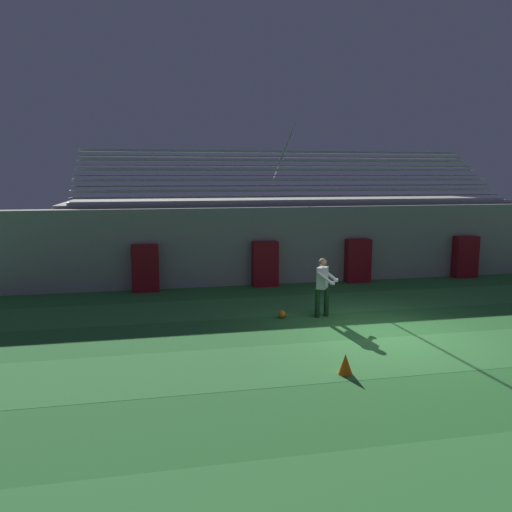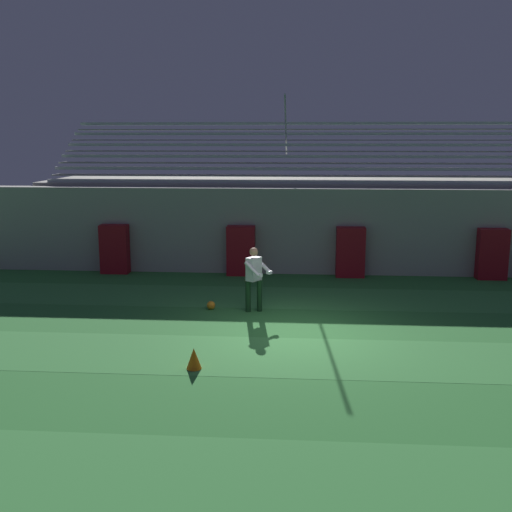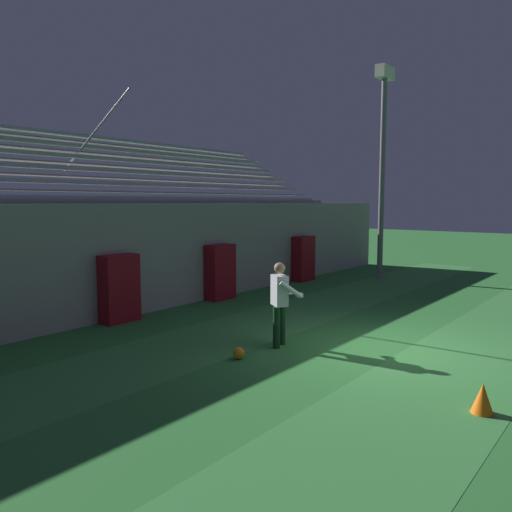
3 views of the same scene
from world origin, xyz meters
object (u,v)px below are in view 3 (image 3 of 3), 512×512
floodlight_pole (383,146)px  padding_pillar_gate_left (119,288)px  padding_pillar_far_right (303,259)px  padding_pillar_gate_right (220,272)px  soccer_ball (239,353)px  traffic_cone (482,398)px  goalkeeper (280,299)px

floodlight_pole → padding_pillar_gate_left: bearing=168.9°
padding_pillar_gate_left → padding_pillar_far_right: same height
padding_pillar_gate_right → soccer_ball: 5.67m
padding_pillar_gate_right → traffic_cone: 8.93m
padding_pillar_gate_left → soccer_ball: padding_pillar_gate_left is taller
padding_pillar_gate_left → soccer_ball: (-0.40, -4.04, -0.69)m
padding_pillar_gate_left → floodlight_pole: 11.05m
padding_pillar_gate_left → goalkeeper: bearing=-79.8°
padding_pillar_gate_right → traffic_cone: size_ratio=3.83×
padding_pillar_gate_left → soccer_ball: size_ratio=7.32×
padding_pillar_gate_left → floodlight_pole: floodlight_pole is taller
padding_pillar_far_right → soccer_ball: padding_pillar_far_right is taller
padding_pillar_gate_left → traffic_cone: 8.15m
padding_pillar_gate_right → traffic_cone: (-3.65, -8.13, -0.59)m
goalkeeper → traffic_cone: (-0.87, -3.99, -0.74)m
padding_pillar_gate_left → padding_pillar_gate_right: same height
padding_pillar_gate_left → goalkeeper: size_ratio=0.96×
floodlight_pole → goalkeeper: 10.35m
padding_pillar_gate_right → soccer_ball: (-3.92, -4.04, -0.69)m
goalkeeper → traffic_cone: size_ratio=3.98×
padding_pillar_gate_right → padding_pillar_far_right: size_ratio=1.00×
padding_pillar_gate_right → padding_pillar_far_right: (4.43, 0.00, 0.00)m
padding_pillar_gate_right → traffic_cone: padding_pillar_gate_right is taller
padding_pillar_gate_right → floodlight_pole: floodlight_pole is taller
goalkeeper → padding_pillar_gate_left: bearing=100.2°
goalkeeper → soccer_ball: (-1.14, 0.10, -0.84)m
padding_pillar_gate_left → padding_pillar_gate_right: size_ratio=1.00×
padding_pillar_far_right → soccer_ball: bearing=-154.2°
goalkeeper → soccer_ball: 1.42m
traffic_cone → padding_pillar_far_right: bearing=45.2°
padding_pillar_gate_left → floodlight_pole: (10.08, -1.97, 4.05)m
goalkeeper → traffic_cone: 4.15m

